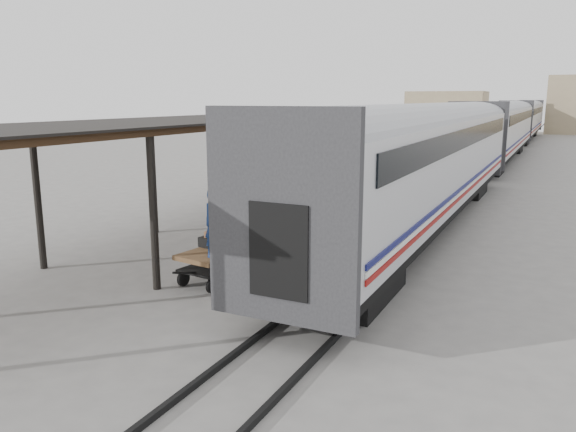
% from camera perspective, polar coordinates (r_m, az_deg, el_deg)
% --- Properties ---
extents(ground, '(160.00, 160.00, 0.00)m').
position_cam_1_polar(ground, '(15.74, -4.69, -5.95)').
color(ground, slate).
rests_on(ground, ground).
extents(train, '(3.45, 76.01, 4.01)m').
position_cam_1_polar(train, '(46.91, 20.79, 8.48)').
color(train, silver).
rests_on(train, ground).
extents(canopy, '(4.90, 64.30, 4.15)m').
position_cam_1_polar(canopy, '(38.50, 9.48, 10.48)').
color(canopy, '#422B19').
rests_on(canopy, ground).
extents(rails, '(1.54, 150.00, 0.12)m').
position_cam_1_polar(rails, '(47.30, 20.59, 5.31)').
color(rails, black).
rests_on(rails, ground).
extents(building_left, '(12.00, 8.00, 6.00)m').
position_cam_1_polar(building_left, '(96.51, 15.80, 10.30)').
color(building_left, tan).
rests_on(building_left, ground).
extents(baggage_cart, '(1.58, 2.55, 0.86)m').
position_cam_1_polar(baggage_cart, '(15.16, -6.77, -4.12)').
color(baggage_cart, brown).
rests_on(baggage_cart, ground).
extents(suitcase_stack, '(1.40, 1.09, 0.56)m').
position_cam_1_polar(suitcase_stack, '(15.37, -6.34, -2.34)').
color(suitcase_stack, '#323235').
rests_on(suitcase_stack, baggage_cart).
extents(luggage_tug, '(1.22, 1.56, 1.21)m').
position_cam_1_polar(luggage_tug, '(34.64, 8.50, 4.65)').
color(luggage_tug, maroon).
rests_on(luggage_tug, ground).
extents(porter, '(0.59, 0.73, 1.74)m').
position_cam_1_polar(porter, '(14.24, -7.44, -0.70)').
color(porter, navy).
rests_on(porter, baggage_cart).
extents(pedestrian, '(1.15, 0.83, 1.82)m').
position_cam_1_polar(pedestrian, '(29.76, 4.46, 4.27)').
color(pedestrian, black).
rests_on(pedestrian, ground).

